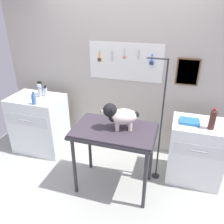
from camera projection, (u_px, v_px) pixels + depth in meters
ground at (99, 198)px, 2.88m from camera, size 4.40×4.00×0.04m
rear_wall_panel at (125, 80)px, 3.45m from camera, size 4.00×0.11×2.30m
grooming_table at (114, 135)px, 2.71m from camera, size 1.00×0.63×0.89m
grooming_arm at (160, 129)px, 2.87m from camera, size 0.30×0.11×1.68m
dog at (119, 115)px, 2.60m from camera, size 0.44×0.30×0.33m
counter_left at (39, 124)px, 3.64m from camera, size 0.80×0.58×0.93m
cabinet_right at (195, 151)px, 3.02m from camera, size 0.68×0.54×0.86m
pump_bottle_white at (40, 91)px, 3.42m from camera, size 0.06×0.06×0.20m
spray_bottle_tall at (34, 99)px, 3.17m from camera, size 0.06×0.06×0.19m
conditioner_bottle at (40, 89)px, 3.50m from camera, size 0.06×0.06×0.21m
spray_bottle_short at (46, 92)px, 3.44m from camera, size 0.06×0.06×0.18m
soda_bottle at (213, 119)px, 2.66m from camera, size 0.07×0.07×0.27m
supply_tray at (189, 121)px, 2.84m from camera, size 0.24×0.18×0.04m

